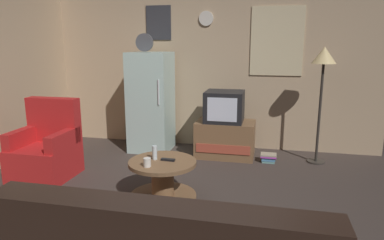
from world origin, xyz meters
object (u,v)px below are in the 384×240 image
object	(u,v)px
remote_control	(168,160)
book_stack	(268,158)
armchair	(47,150)
crt_tv	(224,106)
wine_glass	(155,153)
standing_lamp	(323,64)
tv_stand	(225,139)
mug_ceramic_white	(147,162)
coffee_table	(163,180)
fridge	(151,102)

from	to	relation	value
remote_control	book_stack	size ratio (longest dim) A/B	0.69
remote_control	armchair	distance (m)	1.69
crt_tv	wine_glass	world-z (taller)	crt_tv
crt_tv	wine_glass	xyz separation A→B (m)	(-0.54, -1.54, -0.25)
wine_glass	standing_lamp	bearing A→B (deg)	40.18
tv_stand	mug_ceramic_white	distance (m)	1.87
crt_tv	coffee_table	distance (m)	1.72
mug_ceramic_white	remote_control	xyz separation A→B (m)	(0.15, 0.22, -0.03)
fridge	remote_control	world-z (taller)	fridge
coffee_table	book_stack	distance (m)	1.82
mug_ceramic_white	book_stack	size ratio (longest dim) A/B	0.42
standing_lamp	wine_glass	xyz separation A→B (m)	(-1.84, -1.55, -0.86)
fridge	wine_glass	xyz separation A→B (m)	(0.60, -1.63, -0.26)
fridge	coffee_table	xyz separation A→B (m)	(0.69, -1.66, -0.54)
mug_ceramic_white	wine_glass	bearing A→B (deg)	89.17
crt_tv	remote_control	distance (m)	1.63
mug_ceramic_white	armchair	world-z (taller)	armchair
fridge	crt_tv	xyz separation A→B (m)	(1.14, -0.09, -0.01)
tv_stand	book_stack	xyz separation A→B (m)	(0.63, -0.12, -0.20)
crt_tv	standing_lamp	distance (m)	1.44
crt_tv	book_stack	world-z (taller)	crt_tv
wine_glass	mug_ceramic_white	distance (m)	0.23
fridge	mug_ceramic_white	bearing A→B (deg)	-72.22
tv_stand	book_stack	bearing A→B (deg)	-11.19
armchair	mug_ceramic_white	bearing A→B (deg)	-18.85
armchair	wine_glass	bearing A→B (deg)	-10.70
tv_stand	armchair	xyz separation A→B (m)	(-2.07, -1.26, 0.08)
crt_tv	wine_glass	distance (m)	1.65
tv_stand	book_stack	world-z (taller)	tv_stand
standing_lamp	mug_ceramic_white	world-z (taller)	standing_lamp
mug_ceramic_white	remote_control	size ratio (longest dim) A/B	0.60
fridge	armchair	bearing A→B (deg)	-124.13
coffee_table	mug_ceramic_white	bearing A→B (deg)	-115.80
remote_control	crt_tv	bearing A→B (deg)	78.32
standing_lamp	book_stack	world-z (taller)	standing_lamp
crt_tv	tv_stand	bearing A→B (deg)	2.52
mug_ceramic_white	armchair	xyz separation A→B (m)	(-1.51, 0.52, -0.13)
wine_glass	armchair	xyz separation A→B (m)	(-1.51, 0.29, -0.16)
book_stack	coffee_table	bearing A→B (deg)	-127.12
fridge	standing_lamp	world-z (taller)	fridge
standing_lamp	mug_ceramic_white	xyz separation A→B (m)	(-1.84, -1.78, -0.89)
crt_tv	remote_control	xyz separation A→B (m)	(-0.39, -1.55, -0.31)
fridge	coffee_table	world-z (taller)	fridge
remote_control	standing_lamp	bearing A→B (deg)	45.15
tv_stand	book_stack	distance (m)	0.67
tv_stand	coffee_table	xyz separation A→B (m)	(-0.47, -1.57, -0.05)
coffee_table	wine_glass	world-z (taller)	wine_glass
armchair	book_stack	size ratio (longest dim) A/B	4.43
wine_glass	mug_ceramic_white	size ratio (longest dim) A/B	1.67
remote_control	armchair	size ratio (longest dim) A/B	0.16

